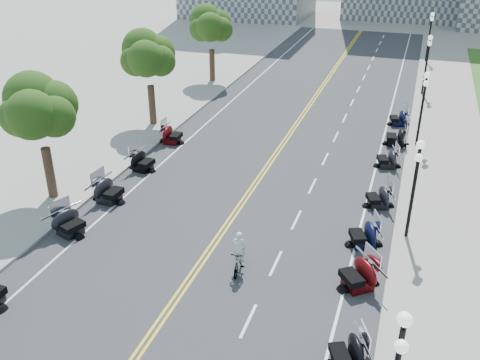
% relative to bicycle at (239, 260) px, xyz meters
% --- Properties ---
extents(ground, '(160.00, 160.00, 0.00)m').
position_rel_bicycle_xyz_m(ground, '(-1.81, 1.03, -0.57)').
color(ground, gray).
extents(road, '(16.00, 90.00, 0.01)m').
position_rel_bicycle_xyz_m(road, '(-1.81, 11.03, -0.57)').
color(road, '#333335').
rests_on(road, ground).
extents(centerline_yellow_a, '(0.12, 90.00, 0.00)m').
position_rel_bicycle_xyz_m(centerline_yellow_a, '(-1.93, 11.03, -0.56)').
color(centerline_yellow_a, yellow).
rests_on(centerline_yellow_a, road).
extents(centerline_yellow_b, '(0.12, 90.00, 0.00)m').
position_rel_bicycle_xyz_m(centerline_yellow_b, '(-1.69, 11.03, -0.56)').
color(centerline_yellow_b, yellow).
rests_on(centerline_yellow_b, road).
extents(edge_line_north, '(0.12, 90.00, 0.00)m').
position_rel_bicycle_xyz_m(edge_line_north, '(4.59, 11.03, -0.56)').
color(edge_line_north, white).
rests_on(edge_line_north, road).
extents(edge_line_south, '(0.12, 90.00, 0.00)m').
position_rel_bicycle_xyz_m(edge_line_south, '(-8.21, 11.03, -0.56)').
color(edge_line_south, white).
rests_on(edge_line_south, road).
extents(lane_dash_5, '(0.12, 2.00, 0.00)m').
position_rel_bicycle_xyz_m(lane_dash_5, '(1.39, -2.97, -0.56)').
color(lane_dash_5, white).
rests_on(lane_dash_5, road).
extents(lane_dash_6, '(0.12, 2.00, 0.00)m').
position_rel_bicycle_xyz_m(lane_dash_6, '(1.39, 1.03, -0.56)').
color(lane_dash_6, white).
rests_on(lane_dash_6, road).
extents(lane_dash_7, '(0.12, 2.00, 0.00)m').
position_rel_bicycle_xyz_m(lane_dash_7, '(1.39, 5.03, -0.56)').
color(lane_dash_7, white).
rests_on(lane_dash_7, road).
extents(lane_dash_8, '(0.12, 2.00, 0.00)m').
position_rel_bicycle_xyz_m(lane_dash_8, '(1.39, 9.03, -0.56)').
color(lane_dash_8, white).
rests_on(lane_dash_8, road).
extents(lane_dash_9, '(0.12, 2.00, 0.00)m').
position_rel_bicycle_xyz_m(lane_dash_9, '(1.39, 13.03, -0.56)').
color(lane_dash_9, white).
rests_on(lane_dash_9, road).
extents(lane_dash_10, '(0.12, 2.00, 0.00)m').
position_rel_bicycle_xyz_m(lane_dash_10, '(1.39, 17.03, -0.56)').
color(lane_dash_10, white).
rests_on(lane_dash_10, road).
extents(lane_dash_11, '(0.12, 2.00, 0.00)m').
position_rel_bicycle_xyz_m(lane_dash_11, '(1.39, 21.03, -0.56)').
color(lane_dash_11, white).
rests_on(lane_dash_11, road).
extents(lane_dash_12, '(0.12, 2.00, 0.00)m').
position_rel_bicycle_xyz_m(lane_dash_12, '(1.39, 25.03, -0.56)').
color(lane_dash_12, white).
rests_on(lane_dash_12, road).
extents(lane_dash_13, '(0.12, 2.00, 0.00)m').
position_rel_bicycle_xyz_m(lane_dash_13, '(1.39, 29.03, -0.56)').
color(lane_dash_13, white).
rests_on(lane_dash_13, road).
extents(lane_dash_14, '(0.12, 2.00, 0.00)m').
position_rel_bicycle_xyz_m(lane_dash_14, '(1.39, 33.03, -0.56)').
color(lane_dash_14, white).
rests_on(lane_dash_14, road).
extents(lane_dash_15, '(0.12, 2.00, 0.00)m').
position_rel_bicycle_xyz_m(lane_dash_15, '(1.39, 37.03, -0.56)').
color(lane_dash_15, white).
rests_on(lane_dash_15, road).
extents(lane_dash_16, '(0.12, 2.00, 0.00)m').
position_rel_bicycle_xyz_m(lane_dash_16, '(1.39, 41.03, -0.56)').
color(lane_dash_16, white).
rests_on(lane_dash_16, road).
extents(lane_dash_17, '(0.12, 2.00, 0.00)m').
position_rel_bicycle_xyz_m(lane_dash_17, '(1.39, 45.03, -0.56)').
color(lane_dash_17, white).
rests_on(lane_dash_17, road).
extents(lane_dash_18, '(0.12, 2.00, 0.00)m').
position_rel_bicycle_xyz_m(lane_dash_18, '(1.39, 49.03, -0.56)').
color(lane_dash_18, white).
rests_on(lane_dash_18, road).
extents(lane_dash_19, '(0.12, 2.00, 0.00)m').
position_rel_bicycle_xyz_m(lane_dash_19, '(1.39, 53.03, -0.56)').
color(lane_dash_19, white).
rests_on(lane_dash_19, road).
extents(sidewalk_north, '(5.00, 90.00, 0.15)m').
position_rel_bicycle_xyz_m(sidewalk_north, '(8.69, 11.03, -0.50)').
color(sidewalk_north, '#9E9991').
rests_on(sidewalk_north, ground).
extents(sidewalk_south, '(5.00, 90.00, 0.15)m').
position_rel_bicycle_xyz_m(sidewalk_south, '(-12.31, 11.03, -0.50)').
color(sidewalk_south, '#9E9991').
rests_on(sidewalk_south, ground).
extents(street_lamp_2, '(0.50, 1.20, 4.90)m').
position_rel_bicycle_xyz_m(street_lamp_2, '(6.79, 5.03, 2.03)').
color(street_lamp_2, black).
rests_on(street_lamp_2, sidewalk_north).
extents(street_lamp_3, '(0.50, 1.20, 4.90)m').
position_rel_bicycle_xyz_m(street_lamp_3, '(6.79, 17.03, 2.03)').
color(street_lamp_3, black).
rests_on(street_lamp_3, sidewalk_north).
extents(street_lamp_4, '(0.50, 1.20, 4.90)m').
position_rel_bicycle_xyz_m(street_lamp_4, '(6.79, 29.03, 2.03)').
color(street_lamp_4, black).
rests_on(street_lamp_4, sidewalk_north).
extents(street_lamp_5, '(0.50, 1.20, 4.90)m').
position_rel_bicycle_xyz_m(street_lamp_5, '(6.79, 41.03, 2.03)').
color(street_lamp_5, black).
rests_on(street_lamp_5, sidewalk_north).
extents(tree_2, '(4.80, 4.80, 9.20)m').
position_rel_bicycle_xyz_m(tree_2, '(-11.81, 3.03, 4.18)').
color(tree_2, '#235619').
rests_on(tree_2, sidewalk_south).
extents(tree_3, '(4.80, 4.80, 9.20)m').
position_rel_bicycle_xyz_m(tree_3, '(-11.81, 15.03, 4.18)').
color(tree_3, '#235619').
rests_on(tree_3, sidewalk_south).
extents(tree_4, '(4.80, 4.80, 9.20)m').
position_rel_bicycle_xyz_m(tree_4, '(-11.81, 27.03, 4.18)').
color(tree_4, '#235619').
rests_on(tree_4, sidewalk_south).
extents(motorcycle_n_4, '(2.42, 2.42, 1.28)m').
position_rel_bicycle_xyz_m(motorcycle_n_4, '(5.32, -4.01, 0.07)').
color(motorcycle_n_4, black).
rests_on(motorcycle_n_4, road).
extents(motorcycle_n_5, '(2.88, 2.88, 1.44)m').
position_rel_bicycle_xyz_m(motorcycle_n_5, '(5.07, 0.48, 0.15)').
color(motorcycle_n_5, '#590A0C').
rests_on(motorcycle_n_5, road).
extents(motorcycle_n_6, '(2.50, 2.50, 1.34)m').
position_rel_bicycle_xyz_m(motorcycle_n_6, '(4.90, 3.75, 0.10)').
color(motorcycle_n_6, black).
rests_on(motorcycle_n_6, road).
extents(motorcycle_n_7, '(2.37, 2.37, 1.27)m').
position_rel_bicycle_xyz_m(motorcycle_n_7, '(5.18, 7.79, 0.06)').
color(motorcycle_n_7, black).
rests_on(motorcycle_n_7, road).
extents(motorcycle_n_8, '(2.23, 2.23, 1.26)m').
position_rel_bicycle_xyz_m(motorcycle_n_8, '(5.19, 13.08, 0.06)').
color(motorcycle_n_8, black).
rests_on(motorcycle_n_8, road).
extents(motorcycle_n_9, '(2.17, 2.17, 1.38)m').
position_rel_bicycle_xyz_m(motorcycle_n_9, '(5.46, 16.82, 0.12)').
color(motorcycle_n_9, black).
rests_on(motorcycle_n_9, road).
extents(motorcycle_n_10, '(2.22, 2.22, 1.26)m').
position_rel_bicycle_xyz_m(motorcycle_n_10, '(5.34, 20.83, 0.06)').
color(motorcycle_n_10, black).
rests_on(motorcycle_n_10, road).
extents(motorcycle_s_5, '(2.53, 2.53, 1.38)m').
position_rel_bicycle_xyz_m(motorcycle_s_5, '(-8.78, 0.20, 0.12)').
color(motorcycle_s_5, black).
rests_on(motorcycle_s_5, road).
extents(motorcycle_s_6, '(2.22, 2.22, 1.45)m').
position_rel_bicycle_xyz_m(motorcycle_s_6, '(-8.71, 3.70, 0.15)').
color(motorcycle_s_6, black).
rests_on(motorcycle_s_6, road).
extents(motorcycle_s_7, '(2.12, 2.12, 1.33)m').
position_rel_bicycle_xyz_m(motorcycle_s_7, '(-8.87, 7.84, 0.09)').
color(motorcycle_s_7, black).
rests_on(motorcycle_s_7, road).
extents(motorcycle_s_8, '(2.01, 2.01, 1.34)m').
position_rel_bicycle_xyz_m(motorcycle_s_8, '(-9.03, 12.34, 0.10)').
color(motorcycle_s_8, '#590A0C').
rests_on(motorcycle_s_8, road).
extents(bicycle, '(0.74, 1.95, 1.15)m').
position_rel_bicycle_xyz_m(bicycle, '(0.00, 0.00, 0.00)').
color(bicycle, '#A51414').
rests_on(bicycle, road).
extents(cyclist_rider, '(0.59, 0.39, 1.63)m').
position_rel_bicycle_xyz_m(cyclist_rider, '(0.00, 0.00, 1.39)').
color(cyclist_rider, silver).
rests_on(cyclist_rider, bicycle).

